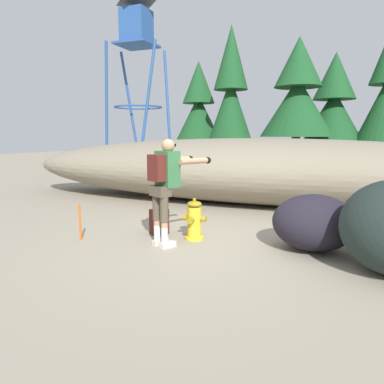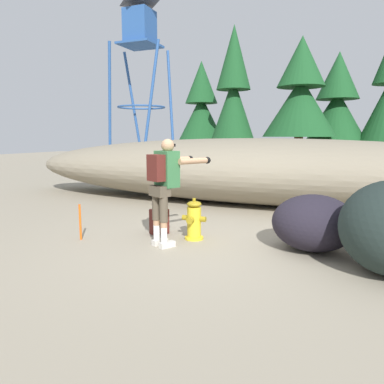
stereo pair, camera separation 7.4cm
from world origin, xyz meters
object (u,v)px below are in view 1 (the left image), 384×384
Objects in this scene: utility_worker at (166,179)px; spare_backpack at (159,222)px; fire_hydrant at (194,221)px; watchtower at (137,34)px; survey_stake at (80,222)px; boulder_large at (314,222)px.

utility_worker is 1.12m from spare_backpack.
spare_backpack is (-0.70, 0.09, -0.10)m from fire_hydrant.
watchtower is (-8.45, 13.88, 6.28)m from utility_worker.
utility_worker reaches higher than spare_backpack.
survey_stake reaches higher than spare_backpack.
spare_backpack is at bearing 64.00° from utility_worker.
fire_hydrant is at bearing -176.04° from boulder_large.
boulder_large is at bearing -45.68° from utility_worker.
fire_hydrant reaches higher than spare_backpack.
fire_hydrant is at bearing -56.91° from watchtower.
utility_worker is 2.79× the size of survey_stake.
watchtower reaches higher than fire_hydrant.
fire_hydrant is at bearing 28.38° from spare_backpack.
spare_backpack is at bearing -179.11° from boulder_large.
boulder_large is at bearing 3.96° from fire_hydrant.
boulder_large is at bearing 36.70° from spare_backpack.
utility_worker is 1.35× the size of boulder_large.
fire_hydrant is at bearing 23.43° from survey_stake.
survey_stake is at bearing -166.32° from boulder_large.
utility_worker is at bearing -18.23° from spare_backpack.
utility_worker is at bearing 9.77° from survey_stake.
watchtower reaches higher than boulder_large.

